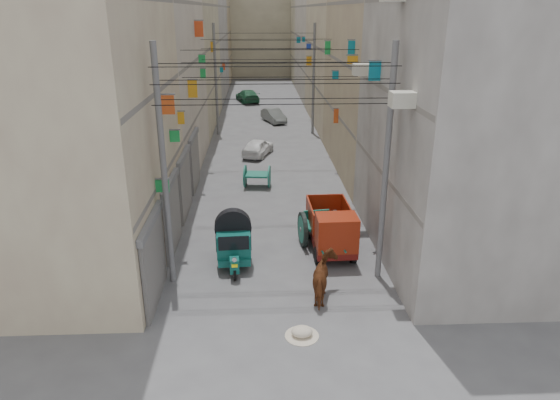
{
  "coord_description": "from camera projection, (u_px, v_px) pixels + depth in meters",
  "views": [
    {
      "loc": [
        -0.56,
        -9.42,
        8.83
      ],
      "look_at": [
        0.15,
        6.5,
        2.76
      ],
      "focal_mm": 32.0,
      "sensor_mm": 36.0,
      "label": 1
    }
  ],
  "objects": [
    {
      "name": "shutters_left",
      "position": [
        179.0,
        197.0,
        20.95
      ],
      "size": [
        0.18,
        14.4,
        2.88
      ],
      "color": "#4B4B50",
      "rests_on": "ground"
    },
    {
      "name": "distant_car_grey",
      "position": [
        274.0,
        116.0,
        41.82
      ],
      "size": [
        2.23,
        3.54,
        1.1
      ],
      "primitive_type": "imported",
      "rotation": [
        0.0,
        0.0,
        0.35
      ],
      "color": "#565B59",
      "rests_on": "ground"
    },
    {
      "name": "ac_units",
      "position": [
        383.0,
        55.0,
        16.62
      ],
      "size": [
        0.7,
        6.55,
        3.35
      ],
      "color": "beige",
      "rests_on": "ground"
    },
    {
      "name": "building_row_left",
      "position": [
        167.0,
        41.0,
        41.18
      ],
      "size": [
        8.0,
        62.0,
        14.0
      ],
      "color": "#BCB18E",
      "rests_on": "ground"
    },
    {
      "name": "second_cart",
      "position": [
        257.0,
        176.0,
        26.37
      ],
      "size": [
        1.48,
        1.35,
        1.19
      ],
      "rotation": [
        0.0,
        0.0,
        -0.12
      ],
      "color": "#16624F",
      "rests_on": "ground"
    },
    {
      "name": "utility_poles",
      "position": [
        268.0,
        108.0,
        26.4
      ],
      "size": [
        7.4,
        22.2,
        8.0
      ],
      "color": "#5E5E61",
      "rests_on": "ground"
    },
    {
      "name": "overhead_cables",
      "position": [
        269.0,
        58.0,
        22.99
      ],
      "size": [
        7.4,
        22.52,
        1.12
      ],
      "color": "black",
      "rests_on": "ground"
    },
    {
      "name": "horse",
      "position": [
        325.0,
        279.0,
        16.03
      ],
      "size": [
        1.05,
        1.87,
        1.5
      ],
      "primitive_type": "imported",
      "rotation": [
        0.0,
        0.0,
        3.0
      ],
      "color": "brown",
      "rests_on": "ground"
    },
    {
      "name": "building_row_right",
      "position": [
        359.0,
        40.0,
        41.84
      ],
      "size": [
        8.0,
        62.0,
        14.0
      ],
      "color": "#A29D97",
      "rests_on": "ground"
    },
    {
      "name": "mini_truck",
      "position": [
        332.0,
        233.0,
        18.96
      ],
      "size": [
        1.61,
        3.44,
        1.91
      ],
      "rotation": [
        0.0,
        0.0,
        0.03
      ],
      "color": "black",
      "rests_on": "ground"
    },
    {
      "name": "auto_rickshaw",
      "position": [
        233.0,
        240.0,
        18.21
      ],
      "size": [
        1.44,
        2.38,
        1.65
      ],
      "rotation": [
        0.0,
        0.0,
        0.06
      ],
      "color": "black",
      "rests_on": "ground"
    },
    {
      "name": "end_cap_building",
      "position": [
        260.0,
        28.0,
        71.25
      ],
      "size": [
        22.0,
        10.0,
        13.0
      ],
      "primitive_type": "cube",
      "color": "#B4AD8E",
      "rests_on": "ground"
    },
    {
      "name": "distant_car_green",
      "position": [
        248.0,
        96.0,
        50.96
      ],
      "size": [
        2.77,
        4.61,
        1.25
      ],
      "primitive_type": "imported",
      "rotation": [
        0.0,
        0.0,
        3.39
      ],
      "color": "#1E5937",
      "rests_on": "ground"
    },
    {
      "name": "distant_car_white",
      "position": [
        258.0,
        147.0,
        32.18
      ],
      "size": [
        2.32,
        3.52,
        1.12
      ],
      "primitive_type": "imported",
      "rotation": [
        0.0,
        0.0,
        2.81
      ],
      "color": "white",
      "rests_on": "ground"
    },
    {
      "name": "tonga_cart",
      "position": [
        319.0,
        228.0,
        19.83
      ],
      "size": [
        1.61,
        3.23,
        1.41
      ],
      "rotation": [
        0.0,
        0.0,
        0.12
      ],
      "color": "black",
      "rests_on": "ground"
    },
    {
      "name": "signboards",
      "position": [
        267.0,
        103.0,
        30.95
      ],
      "size": [
        8.22,
        40.52,
        5.67
      ],
      "color": "#1934AF",
      "rests_on": "ground"
    },
    {
      "name": "feed_sack",
      "position": [
        302.0,
        332.0,
        14.39
      ],
      "size": [
        0.62,
        0.49,
        0.31
      ],
      "primitive_type": "ellipsoid",
      "color": "beige",
      "rests_on": "ground"
    }
  ]
}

